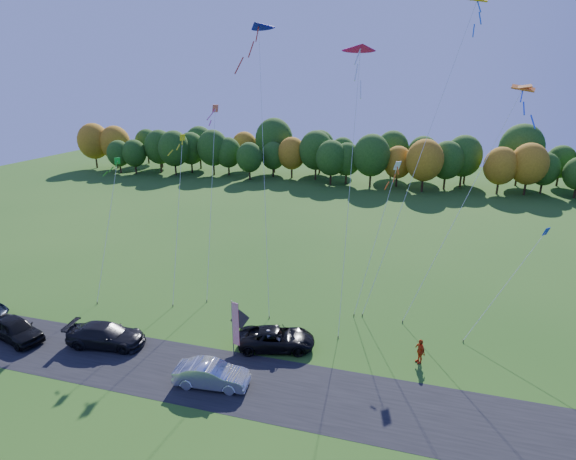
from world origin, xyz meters
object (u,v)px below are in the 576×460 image
(person_east, at_px, (420,351))
(silver_sedan, at_px, (212,374))
(feather_flag, at_px, (235,323))
(black_suv, at_px, (276,338))

(person_east, bearing_deg, silver_sedan, -97.70)
(person_east, height_order, feather_flag, feather_flag)
(person_east, relative_size, feather_flag, 0.41)
(feather_flag, bearing_deg, silver_sedan, -95.38)
(black_suv, relative_size, person_east, 3.10)
(black_suv, bearing_deg, feather_flag, 113.11)
(person_east, bearing_deg, feather_flag, -110.61)
(silver_sedan, distance_m, person_east, 13.87)
(feather_flag, bearing_deg, black_suv, 38.05)
(silver_sedan, xyz_separation_m, person_east, (12.49, 6.03, 0.11))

